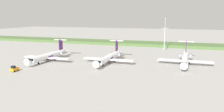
{
  "coord_description": "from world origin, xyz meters",
  "views": [
    {
      "loc": [
        32.36,
        -86.12,
        20.87
      ],
      "look_at": [
        0.0,
        8.28,
        3.0
      ],
      "focal_mm": 36.41,
      "sensor_mm": 36.0,
      "label": 1
    }
  ],
  "objects_px": {
    "regional_jet_third": "(185,58)",
    "safety_cone_front_marker": "(174,75)",
    "safety_cone_rear_marker": "(198,77)",
    "regional_jet_second": "(109,57)",
    "baggage_tug": "(14,69)",
    "antenna_mast": "(165,36)",
    "safety_cone_mid_marker": "(184,76)",
    "regional_jet_nearest": "(49,55)"
  },
  "relations": [
    {
      "from": "regional_jet_nearest",
      "to": "baggage_tug",
      "type": "height_order",
      "value": "regional_jet_nearest"
    },
    {
      "from": "regional_jet_nearest",
      "to": "antenna_mast",
      "type": "distance_m",
      "value": 68.46
    },
    {
      "from": "regional_jet_third",
      "to": "regional_jet_second",
      "type": "bearing_deg",
      "value": -166.93
    },
    {
      "from": "regional_jet_second",
      "to": "antenna_mast",
      "type": "height_order",
      "value": "antenna_mast"
    },
    {
      "from": "regional_jet_nearest",
      "to": "safety_cone_rear_marker",
      "type": "distance_m",
      "value": 65.43
    },
    {
      "from": "regional_jet_second",
      "to": "antenna_mast",
      "type": "bearing_deg",
      "value": 66.29
    },
    {
      "from": "safety_cone_front_marker",
      "to": "antenna_mast",
      "type": "bearing_deg",
      "value": 99.38
    },
    {
      "from": "safety_cone_mid_marker",
      "to": "regional_jet_second",
      "type": "bearing_deg",
      "value": 156.7
    },
    {
      "from": "baggage_tug",
      "to": "safety_cone_rear_marker",
      "type": "relative_size",
      "value": 5.82
    },
    {
      "from": "regional_jet_third",
      "to": "safety_cone_rear_marker",
      "type": "relative_size",
      "value": 56.36
    },
    {
      "from": "regional_jet_second",
      "to": "safety_cone_rear_marker",
      "type": "height_order",
      "value": "regional_jet_second"
    },
    {
      "from": "baggage_tug",
      "to": "safety_cone_mid_marker",
      "type": "height_order",
      "value": "baggage_tug"
    },
    {
      "from": "regional_jet_second",
      "to": "safety_cone_mid_marker",
      "type": "distance_m",
      "value": 35.11
    },
    {
      "from": "regional_jet_nearest",
      "to": "safety_cone_rear_marker",
      "type": "relative_size",
      "value": 56.36
    },
    {
      "from": "baggage_tug",
      "to": "antenna_mast",
      "type": "bearing_deg",
      "value": 56.02
    },
    {
      "from": "antenna_mast",
      "to": "baggage_tug",
      "type": "relative_size",
      "value": 6.4
    },
    {
      "from": "baggage_tug",
      "to": "safety_cone_rear_marker",
      "type": "xyz_separation_m",
      "value": [
        65.31,
        13.15,
        -0.73
      ]
    },
    {
      "from": "safety_cone_front_marker",
      "to": "safety_cone_rear_marker",
      "type": "relative_size",
      "value": 1.0
    },
    {
      "from": "safety_cone_front_marker",
      "to": "regional_jet_nearest",
      "type": "bearing_deg",
      "value": 171.53
    },
    {
      "from": "baggage_tug",
      "to": "regional_jet_nearest",
      "type": "bearing_deg",
      "value": 88.67
    },
    {
      "from": "safety_cone_front_marker",
      "to": "safety_cone_mid_marker",
      "type": "height_order",
      "value": "same"
    },
    {
      "from": "safety_cone_front_marker",
      "to": "safety_cone_mid_marker",
      "type": "relative_size",
      "value": 1.0
    },
    {
      "from": "safety_cone_mid_marker",
      "to": "regional_jet_nearest",
      "type": "bearing_deg",
      "value": 171.76
    },
    {
      "from": "regional_jet_third",
      "to": "safety_cone_rear_marker",
      "type": "bearing_deg",
      "value": -77.46
    },
    {
      "from": "regional_jet_second",
      "to": "regional_jet_nearest",
      "type": "bearing_deg",
      "value": -169.61
    },
    {
      "from": "safety_cone_rear_marker",
      "to": "regional_jet_second",
      "type": "bearing_deg",
      "value": 159.34
    },
    {
      "from": "regional_jet_nearest",
      "to": "safety_cone_front_marker",
      "type": "relative_size",
      "value": 56.36
    },
    {
      "from": "regional_jet_third",
      "to": "safety_cone_rear_marker",
      "type": "xyz_separation_m",
      "value": [
        4.74,
        -21.31,
        -2.26
      ]
    },
    {
      "from": "regional_jet_second",
      "to": "antenna_mast",
      "type": "distance_m",
      "value": 48.39
    },
    {
      "from": "regional_jet_second",
      "to": "baggage_tug",
      "type": "distance_m",
      "value": 39.33
    },
    {
      "from": "baggage_tug",
      "to": "safety_cone_front_marker",
      "type": "height_order",
      "value": "baggage_tug"
    },
    {
      "from": "regional_jet_nearest",
      "to": "baggage_tug",
      "type": "bearing_deg",
      "value": -91.33
    },
    {
      "from": "regional_jet_second",
      "to": "regional_jet_third",
      "type": "distance_m",
      "value": 32.9
    },
    {
      "from": "regional_jet_third",
      "to": "safety_cone_mid_marker",
      "type": "xyz_separation_m",
      "value": [
        0.13,
        -21.29,
        -2.26
      ]
    },
    {
      "from": "regional_jet_third",
      "to": "baggage_tug",
      "type": "distance_m",
      "value": 69.71
    },
    {
      "from": "safety_cone_front_marker",
      "to": "safety_cone_rear_marker",
      "type": "bearing_deg",
      "value": -1.91
    },
    {
      "from": "regional_jet_third",
      "to": "safety_cone_front_marker",
      "type": "xyz_separation_m",
      "value": [
        -3.23,
        -21.04,
        -2.26
      ]
    },
    {
      "from": "regional_jet_second",
      "to": "safety_cone_mid_marker",
      "type": "xyz_separation_m",
      "value": [
        32.18,
        -13.86,
        -2.26
      ]
    },
    {
      "from": "regional_jet_second",
      "to": "baggage_tug",
      "type": "relative_size",
      "value": 9.69
    },
    {
      "from": "safety_cone_mid_marker",
      "to": "safety_cone_rear_marker",
      "type": "relative_size",
      "value": 1.0
    },
    {
      "from": "regional_jet_nearest",
      "to": "regional_jet_third",
      "type": "xyz_separation_m",
      "value": [
        60.07,
        12.58,
        0.0
      ]
    },
    {
      "from": "regional_jet_third",
      "to": "safety_cone_mid_marker",
      "type": "height_order",
      "value": "regional_jet_third"
    }
  ]
}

